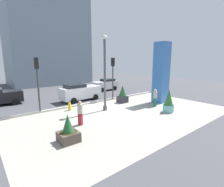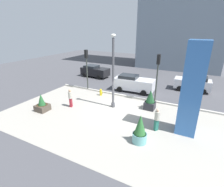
% 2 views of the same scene
% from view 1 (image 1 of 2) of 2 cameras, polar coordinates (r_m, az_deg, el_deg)
% --- Properties ---
extents(ground_plane, '(60.00, 60.00, 0.00)m').
position_cam_1_polar(ground_plane, '(18.81, -7.49, -2.64)').
color(ground_plane, '#47474C').
extents(plaza_pavement, '(18.00, 10.00, 0.02)m').
position_cam_1_polar(plaza_pavement, '(14.23, 5.42, -7.10)').
color(plaza_pavement, '#9E998E').
rests_on(plaza_pavement, ground_plane).
extents(curb_strip, '(18.00, 0.24, 0.16)m').
position_cam_1_polar(curb_strip, '(18.07, -6.03, -2.91)').
color(curb_strip, '#B7B2A8').
rests_on(curb_strip, ground_plane).
extents(lamp_post, '(0.44, 0.44, 6.46)m').
position_cam_1_polar(lamp_post, '(14.86, -2.41, 6.12)').
color(lamp_post, '#4C4C51').
rests_on(lamp_post, ground_plane).
extents(art_pillar_blue, '(1.28, 1.28, 6.26)m').
position_cam_1_polar(art_pillar_blue, '(18.59, 16.13, 6.64)').
color(art_pillar_blue, '#3870BC').
rests_on(art_pillar_blue, ground_plane).
extents(potted_plant_near_right, '(1.04, 1.04, 1.58)m').
position_cam_1_polar(potted_plant_near_right, '(9.84, -14.44, -12.21)').
color(potted_plant_near_right, '#4C4238').
rests_on(potted_plant_near_right, ground_plane).
extents(potted_plant_near_left, '(0.92, 0.92, 1.97)m').
position_cam_1_polar(potted_plant_near_left, '(15.43, 18.44, -2.80)').
color(potted_plant_near_left, '#6BB2B2').
rests_on(potted_plant_near_left, ground_plane).
extents(potted_plant_curbside, '(0.93, 0.93, 1.83)m').
position_cam_1_polar(potted_plant_curbside, '(18.02, 3.53, -0.44)').
color(potted_plant_curbside, '#2D2D33').
rests_on(potted_plant_curbside, ground_plane).
extents(fire_hydrant, '(0.36, 0.26, 0.75)m').
position_cam_1_polar(fire_hydrant, '(15.74, -13.99, -4.20)').
color(fire_hydrant, gold).
rests_on(fire_hydrant, ground_plane).
extents(traffic_light_corner, '(0.28, 0.42, 4.69)m').
position_cam_1_polar(traffic_light_corner, '(19.00, 0.27, 7.21)').
color(traffic_light_corner, '#333833').
rests_on(traffic_light_corner, ground_plane).
extents(traffic_light_far_side, '(0.28, 0.42, 4.65)m').
position_cam_1_polar(traffic_light_far_side, '(15.30, -23.72, 5.32)').
color(traffic_light_far_side, '#333833').
rests_on(traffic_light_far_side, ground_plane).
extents(car_curb_east, '(3.97, 2.04, 1.71)m').
position_cam_1_polar(car_curb_east, '(25.32, -2.31, 3.00)').
color(car_curb_east, silver).
rests_on(car_curb_east, ground_plane).
extents(car_passing_lane, '(4.58, 2.17, 1.87)m').
position_cam_1_polar(car_passing_lane, '(19.29, -10.67, 0.51)').
color(car_passing_lane, silver).
rests_on(car_passing_lane, ground_plane).
extents(pedestrian_by_curb, '(0.46, 0.46, 1.73)m').
position_cam_1_polar(pedestrian_by_curb, '(11.94, -10.64, -5.99)').
color(pedestrian_by_curb, maroon).
rests_on(pedestrian_by_curb, ground_plane).
extents(pedestrian_crossing, '(0.50, 0.50, 1.73)m').
position_cam_1_polar(pedestrian_crossing, '(16.93, 14.24, -1.09)').
color(pedestrian_crossing, '#236656').
rests_on(pedestrian_crossing, ground_plane).
extents(highrise_across_street, '(13.80, 9.13, 28.40)m').
position_cam_1_polar(highrise_across_street, '(36.74, -21.55, 25.78)').
color(highrise_across_street, gray).
rests_on(highrise_across_street, ground_plane).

